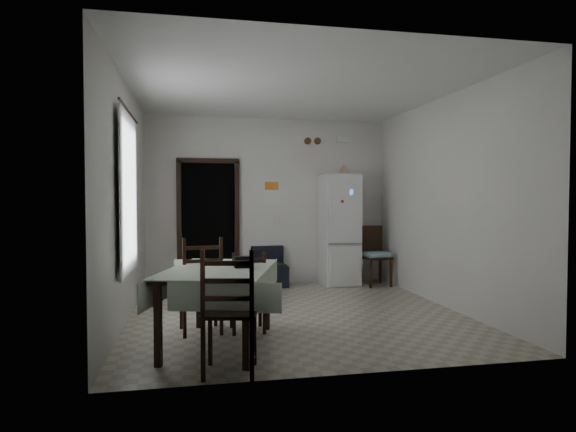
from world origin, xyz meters
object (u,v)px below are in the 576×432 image
(dining_chair_far_left, at_px, (201,284))
(dining_chair_near_head, at_px, (230,310))
(corner_chair, at_px, (376,256))
(dining_chair_far_right, at_px, (247,291))
(navy_seat, at_px, (269,267))
(fridge, at_px, (339,230))
(dining_table, at_px, (219,307))

(dining_chair_far_left, distance_m, dining_chair_near_head, 1.36)
(corner_chair, relative_size, dining_chair_far_right, 1.13)
(navy_seat, bearing_deg, dining_chair_far_right, -111.31)
(fridge, height_order, corner_chair, fridge)
(navy_seat, xyz_separation_m, dining_chair_far_right, (-0.66, -2.67, 0.12))
(dining_table, bearing_deg, navy_seat, 89.01)
(dining_table, xyz_separation_m, dining_chair_far_right, (0.34, 0.50, 0.06))
(fridge, height_order, dining_chair_near_head, fridge)
(dining_chair_far_right, xyz_separation_m, dining_chair_near_head, (-0.29, -1.28, 0.09))
(fridge, height_order, navy_seat, fridge)
(fridge, relative_size, dining_chair_far_left, 1.78)
(navy_seat, bearing_deg, fridge, -7.30)
(dining_chair_near_head, bearing_deg, fridge, -108.82)
(corner_chair, bearing_deg, dining_chair_near_head, -133.30)
(dining_chair_far_right, bearing_deg, fridge, -125.75)
(dining_table, distance_m, dining_chair_far_left, 0.60)
(dining_table, xyz_separation_m, dining_chair_near_head, (0.05, -0.79, 0.14))
(navy_seat, xyz_separation_m, dining_table, (-1.01, -3.16, 0.06))
(fridge, distance_m, dining_table, 3.92)
(dining_chair_far_right, bearing_deg, dining_table, 55.34)
(corner_chair, height_order, dining_chair_far_left, dining_chair_far_left)
(corner_chair, relative_size, dining_table, 0.68)
(dining_chair_near_head, bearing_deg, corner_chair, -116.69)
(dining_chair_far_left, relative_size, dining_chair_near_head, 1.00)
(corner_chair, distance_m, dining_chair_near_head, 4.60)
(dining_chair_far_left, bearing_deg, corner_chair, -148.50)
(fridge, distance_m, corner_chair, 0.77)
(navy_seat, height_order, dining_table, dining_table)
(dining_chair_far_right, bearing_deg, dining_chair_near_head, 76.93)
(navy_seat, bearing_deg, corner_chair, -15.95)
(fridge, bearing_deg, dining_chair_far_left, -133.36)
(corner_chair, height_order, dining_chair_near_head, dining_chair_near_head)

